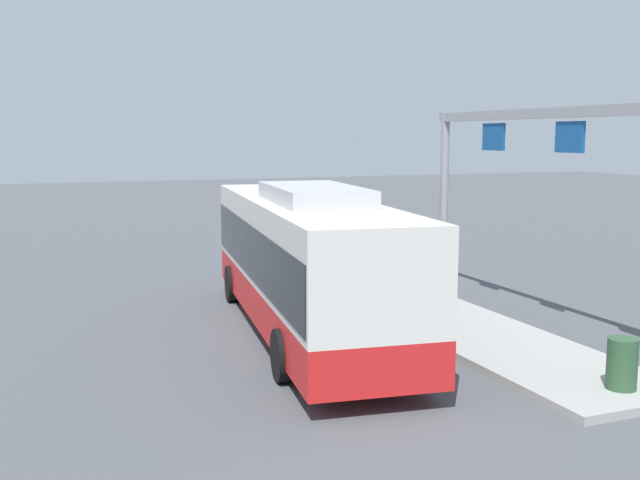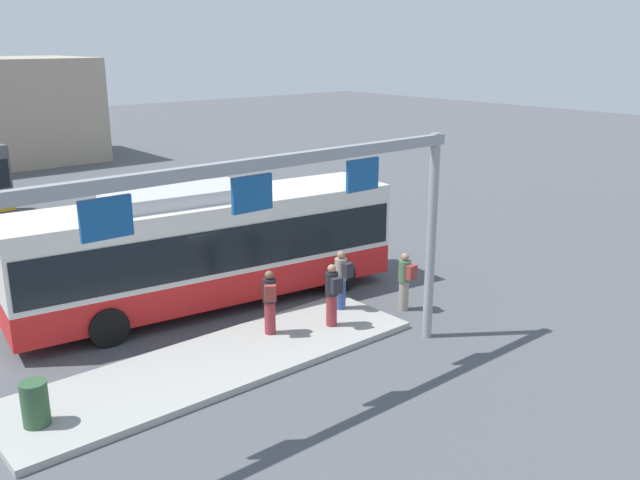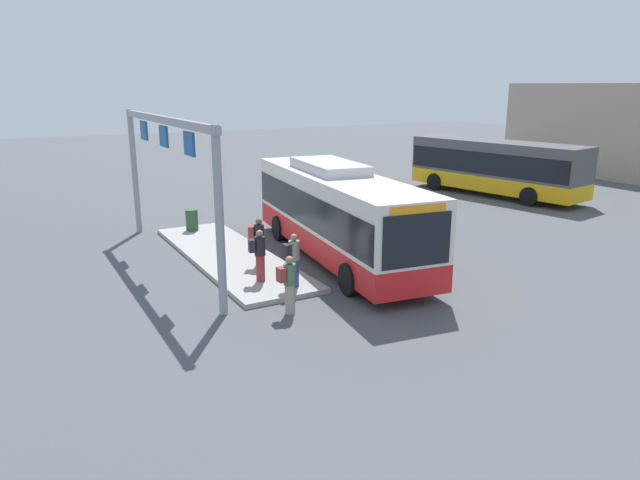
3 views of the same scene
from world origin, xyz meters
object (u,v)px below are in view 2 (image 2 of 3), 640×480
person_boarding (405,280)px  person_waiting_mid (332,294)px  person_waiting_near (342,278)px  trash_bin (35,403)px  bus_main (208,244)px  person_waiting_far (270,301)px

person_boarding → person_waiting_mid: (-2.52, 0.20, 0.16)m
person_waiting_near → trash_bin: (-8.45, -0.60, -0.44)m
bus_main → trash_bin: bus_main is taller
person_waiting_near → person_waiting_far: same height
trash_bin → person_waiting_near: bearing=4.1°
person_boarding → person_waiting_near: person_waiting_near is taller
bus_main → trash_bin: size_ratio=12.40×
person_boarding → person_waiting_far: 4.13m
bus_main → person_boarding: (3.93, -3.90, -0.92)m
person_boarding → person_waiting_near: (-1.55, 0.92, 0.16)m
person_waiting_mid → person_waiting_far: (-1.52, 0.63, 0.00)m
bus_main → person_boarding: 5.61m
person_waiting_mid → trash_bin: 7.50m
bus_main → person_waiting_near: size_ratio=6.68×
person_boarding → bus_main: bearing=44.9°
bus_main → person_boarding: bus_main is taller
bus_main → trash_bin: 7.16m
person_waiting_mid → bus_main: bearing=33.4°
bus_main → person_boarding: size_ratio=6.68×
bus_main → person_waiting_mid: bearing=-61.7°
bus_main → person_waiting_near: (2.38, -2.98, -0.76)m
person_waiting_mid → person_waiting_near: bearing=-41.1°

